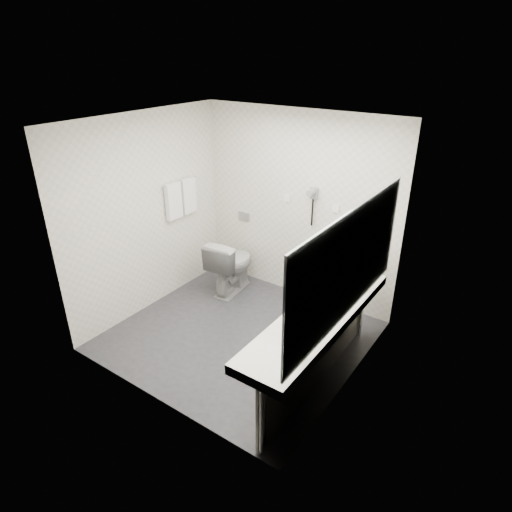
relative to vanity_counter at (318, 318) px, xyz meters
The scene contains 32 objects.
floor 1.39m from the vanity_counter, 169.92° to the left, with size 2.80×2.80×0.00m, color #2E2E34.
ceiling 2.05m from the vanity_counter, 169.92° to the left, with size 2.80×2.80×0.00m, color white.
wall_back 1.93m from the vanity_counter, 126.87° to the left, with size 2.80×2.80×0.00m, color white.
wall_front 1.64m from the vanity_counter, 135.64° to the right, with size 2.80×2.80×0.00m, color white.
wall_left 2.57m from the vanity_counter, behind, with size 2.60×2.60×0.00m, color white.
wall_right 0.56m from the vanity_counter, 36.03° to the left, with size 2.60×2.60×0.00m, color white.
vanity_counter is the anchor object (origin of this frame).
vanity_panel 0.43m from the vanity_counter, ahead, with size 0.03×2.15×0.75m, color gray.
vanity_post_near 1.12m from the vanity_counter, 86.97° to the right, with size 0.06×0.06×0.75m, color silver.
vanity_post_far 1.12m from the vanity_counter, 86.97° to the left, with size 0.06×0.06×0.75m, color silver.
mirror 0.70m from the vanity_counter, ahead, with size 0.02×2.20×1.05m, color #B2BCC6.
basin_near 0.65m from the vanity_counter, 90.00° to the right, with size 0.40×0.31×0.05m, color white.
basin_far 0.65m from the vanity_counter, 90.00° to the left, with size 0.40×0.31×0.05m, color white.
faucet_near 0.69m from the vanity_counter, 73.30° to the right, with size 0.04×0.04×0.15m, color silver.
faucet_far 0.69m from the vanity_counter, 73.30° to the left, with size 0.04×0.04×0.15m, color silver.
soap_bottle_a 0.16m from the vanity_counter, 60.06° to the left, with size 0.05×0.05×0.11m, color silver.
soap_bottle_b 0.12m from the vanity_counter, 86.63° to the left, with size 0.08×0.08×0.10m, color silver.
soap_bottle_c 0.17m from the vanity_counter, 12.54° to the left, with size 0.04×0.04×0.11m, color silver.
glass_left 0.24m from the vanity_counter, 66.16° to the left, with size 0.06×0.06×0.11m, color silver.
glass_right 0.42m from the vanity_counter, 78.72° to the left, with size 0.07×0.07×0.12m, color silver.
toilet 2.16m from the vanity_counter, 151.26° to the left, with size 0.45×0.79×0.80m, color white.
flush_plate 2.48m from the vanity_counter, 143.06° to the left, with size 0.18×0.02×0.12m, color #B2B5BA.
pedal_bin 1.62m from the vanity_counter, 122.85° to the left, with size 0.19×0.19×0.27m, color #B2B5BA.
bin_lid 1.57m from the vanity_counter, 122.85° to the left, with size 0.19×0.19×0.01m, color #B2B5BA.
towel_rail 2.69m from the vanity_counter, 163.14° to the left, with size 0.02×0.02×0.62m, color silver.
towel_near 2.59m from the vanity_counter, 166.10° to the left, with size 0.07×0.24×0.48m, color white.
towel_far 2.67m from the vanity_counter, 160.15° to the left, with size 0.07×0.24×0.48m, color white.
dryer_cradle 1.85m from the vanity_counter, 120.76° to the left, with size 0.10×0.04×0.14m, color gray.
dryer_barrel 1.81m from the vanity_counter, 122.01° to the left, with size 0.08×0.08×0.14m, color gray.
dryer_cord 1.76m from the vanity_counter, 121.02° to the left, with size 0.02×0.02×0.35m, color black.
switch_plate_a 2.04m from the vanity_counter, 130.59° to the left, with size 0.09×0.02×0.09m, color white.
switch_plate_b 1.69m from the vanity_counter, 111.13° to the left, with size 0.09×0.02×0.09m, color white.
Camera 1 is at (2.65, -3.44, 3.18)m, focal length 30.74 mm.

